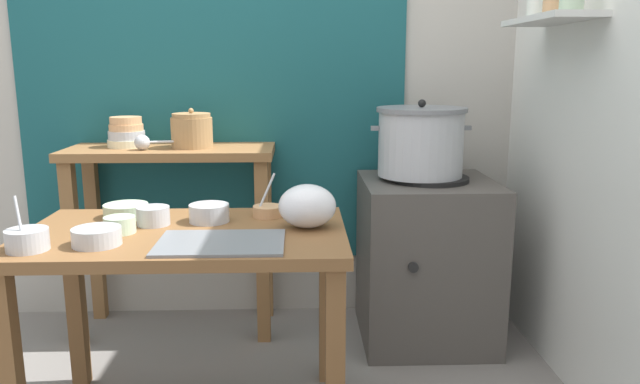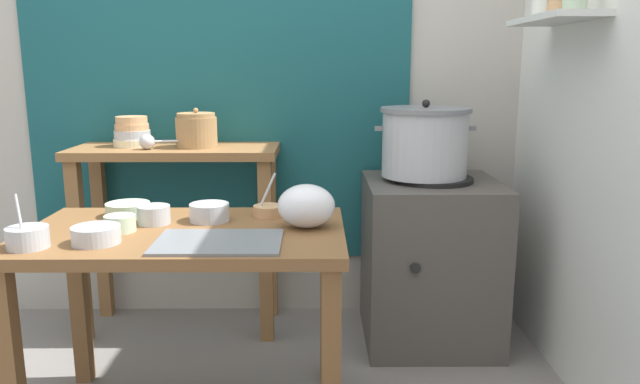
% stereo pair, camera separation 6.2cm
% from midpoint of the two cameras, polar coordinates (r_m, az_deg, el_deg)
% --- Properties ---
extents(wall_back, '(4.40, 0.12, 2.60)m').
position_cam_midpoint_polar(wall_back, '(3.10, -6.24, 12.29)').
color(wall_back, '#B2ADA3').
rests_on(wall_back, ground).
extents(wall_right, '(0.30, 3.20, 2.60)m').
position_cam_midpoint_polar(wall_right, '(2.45, 25.05, 11.38)').
color(wall_right, silver).
rests_on(wall_right, ground).
extents(prep_table, '(1.10, 0.66, 0.72)m').
position_cam_midpoint_polar(prep_table, '(2.16, -13.27, -6.38)').
color(prep_table, brown).
rests_on(prep_table, ground).
extents(back_shelf_table, '(0.96, 0.40, 0.90)m').
position_cam_midpoint_polar(back_shelf_table, '(2.95, -14.31, -0.18)').
color(back_shelf_table, olive).
rests_on(back_shelf_table, ground).
extents(stove_block, '(0.60, 0.61, 0.78)m').
position_cam_midpoint_polar(stove_block, '(2.89, 9.36, -6.28)').
color(stove_block, '#4C4742').
rests_on(stove_block, ground).
extents(steamer_pot, '(0.46, 0.41, 0.35)m').
position_cam_midpoint_polar(steamer_pot, '(2.78, 8.85, 4.73)').
color(steamer_pot, '#B7BABF').
rests_on(steamer_pot, stove_block).
extents(clay_pot, '(0.19, 0.19, 0.18)m').
position_cam_midpoint_polar(clay_pot, '(2.89, -12.60, 5.66)').
color(clay_pot, '#A37A4C').
rests_on(clay_pot, back_shelf_table).
extents(bowl_stack_enamel, '(0.18, 0.18, 0.14)m').
position_cam_midpoint_polar(bowl_stack_enamel, '(2.99, -18.36, 5.30)').
color(bowl_stack_enamel, beige).
rests_on(bowl_stack_enamel, back_shelf_table).
extents(ladle, '(0.26, 0.09, 0.07)m').
position_cam_midpoint_polar(ladle, '(2.86, -16.82, 4.51)').
color(ladle, '#B7BABF').
rests_on(ladle, back_shelf_table).
extents(serving_tray, '(0.40, 0.28, 0.01)m').
position_cam_midpoint_polar(serving_tray, '(1.94, -10.23, -4.74)').
color(serving_tray, slate).
rests_on(serving_tray, prep_table).
extents(plastic_bag, '(0.20, 0.18, 0.15)m').
position_cam_midpoint_polar(plastic_bag, '(2.10, -2.05, -1.34)').
color(plastic_bag, white).
rests_on(plastic_bag, prep_table).
extents(prep_bowl_0, '(0.12, 0.12, 0.07)m').
position_cam_midpoint_polar(prep_bowl_0, '(2.23, -16.23, -2.11)').
color(prep_bowl_0, '#B7BABF').
rests_on(prep_bowl_0, prep_table).
extents(prep_bowl_1, '(0.15, 0.15, 0.06)m').
position_cam_midpoint_polar(prep_bowl_1, '(2.04, -21.14, -3.87)').
color(prep_bowl_1, '#B7BABF').
rests_on(prep_bowl_1, prep_table).
extents(prep_bowl_2, '(0.14, 0.14, 0.06)m').
position_cam_midpoint_polar(prep_bowl_2, '(2.22, -11.19, -1.89)').
color(prep_bowl_2, '#B7BABF').
rests_on(prep_bowl_2, prep_table).
extents(prep_bowl_3, '(0.16, 0.16, 0.05)m').
position_cam_midpoint_polar(prep_bowl_3, '(2.37, -18.55, -1.63)').
color(prep_bowl_3, '#B7D1AD').
rests_on(prep_bowl_3, prep_table).
extents(prep_bowl_4, '(0.11, 0.11, 0.06)m').
position_cam_midpoint_polar(prep_bowl_4, '(2.16, -19.12, -2.85)').
color(prep_bowl_4, '#B7D1AD').
rests_on(prep_bowl_4, prep_table).
extents(prep_bowl_5, '(0.13, 0.13, 0.17)m').
position_cam_midpoint_polar(prep_bowl_5, '(2.06, -26.68, -3.97)').
color(prep_bowl_5, '#B7BABF').
rests_on(prep_bowl_5, prep_table).
extents(prep_bowl_6, '(0.11, 0.11, 0.16)m').
position_cam_midpoint_polar(prep_bowl_6, '(2.27, -5.74, -1.72)').
color(prep_bowl_6, tan).
rests_on(prep_bowl_6, prep_table).
extents(prep_bowl_7, '(0.10, 0.10, 0.05)m').
position_cam_midpoint_polar(prep_bowl_7, '(2.29, -2.59, -1.47)').
color(prep_bowl_7, silver).
rests_on(prep_bowl_7, prep_table).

